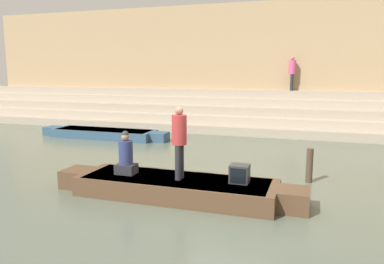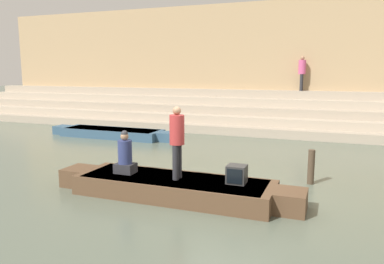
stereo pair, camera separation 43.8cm
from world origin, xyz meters
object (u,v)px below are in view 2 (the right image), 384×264
object	(u,v)px
moored_boat_shore	(112,133)
person_on_steps	(302,71)
rowboat_main	(174,187)
tv_set	(237,174)
person_standing	(177,138)
mooring_post	(311,167)
person_rowing	(125,156)

from	to	relation	value
moored_boat_shore	person_on_steps	bearing A→B (deg)	29.79
rowboat_main	moored_boat_shore	distance (m)	8.55
person_on_steps	rowboat_main	bearing A→B (deg)	-153.56
tv_set	moored_boat_shore	world-z (taller)	tv_set
person_standing	rowboat_main	bearing A→B (deg)	163.42
moored_boat_shore	mooring_post	bearing A→B (deg)	-29.22
rowboat_main	person_on_steps	size ratio (longest dim) A/B	3.57
tv_set	person_on_steps	bearing A→B (deg)	88.69
person_rowing	tv_set	bearing A→B (deg)	3.90
person_standing	tv_set	xyz separation A→B (m)	(1.37, 0.15, -0.76)
person_on_steps	person_rowing	bearing A→B (deg)	-159.68
person_standing	person_rowing	distance (m)	1.48
person_standing	mooring_post	distance (m)	3.71
rowboat_main	person_rowing	bearing A→B (deg)	177.47
person_standing	person_on_steps	world-z (taller)	person_on_steps
person_standing	moored_boat_shore	distance (m)	8.70
rowboat_main	mooring_post	world-z (taller)	mooring_post
tv_set	person_on_steps	distance (m)	11.45
rowboat_main	mooring_post	bearing A→B (deg)	34.03
rowboat_main	person_rowing	xyz separation A→B (m)	(-1.27, -0.01, 0.63)
person_standing	moored_boat_shore	world-z (taller)	person_standing
person_standing	person_rowing	bearing A→B (deg)	169.20
tv_set	person_on_steps	xyz separation A→B (m)	(0.35, 11.22, 2.25)
person_standing	person_rowing	size ratio (longest dim) A/B	1.59
mooring_post	moored_boat_shore	bearing A→B (deg)	154.68
rowboat_main	person_on_steps	xyz separation A→B (m)	(1.82, 11.36, 2.66)
rowboat_main	person_on_steps	distance (m)	11.81
person_on_steps	person_standing	bearing A→B (deg)	-153.06
rowboat_main	tv_set	bearing A→B (deg)	2.53
rowboat_main	moored_boat_shore	size ratio (longest dim) A/B	1.00
rowboat_main	person_standing	distance (m)	1.18
person_standing	person_rowing	xyz separation A→B (m)	(-1.37, 0.00, -0.54)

